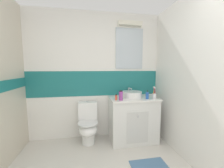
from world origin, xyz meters
The scene contains 10 objects.
wall_back_tiled centered at (0.01, 2.45, 1.26)m, with size 3.20×0.20×2.50m.
wall_right_plain centered at (1.35, 1.20, 1.25)m, with size 0.10×3.48×2.50m, color white.
vanity_cabinet centered at (0.69, 2.11, 0.43)m, with size 0.89×0.60×0.85m.
sink_basin centered at (0.68, 2.12, 0.91)m, with size 0.37×0.42×0.17m.
toilet centered at (-0.17, 2.16, 0.36)m, with size 0.37×0.50×0.77m.
toothbrush_cup centered at (1.04, 1.94, 0.91)m, with size 0.07×0.07×0.23m.
soap_dispenser centered at (0.91, 1.94, 0.91)m, with size 0.06×0.06×0.16m.
mouthwash_bottle centered at (0.41, 1.92, 0.93)m, with size 0.07×0.07×0.17m.
perfume_flask_small centered at (0.33, 1.95, 0.90)m, with size 0.04×0.03×0.10m.
bath_mat centered at (0.69, 1.31, 0.01)m, with size 0.52×0.35×0.01m, color #4C7299.
Camera 1 is at (-0.16, -0.40, 1.40)m, focal length 22.28 mm.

